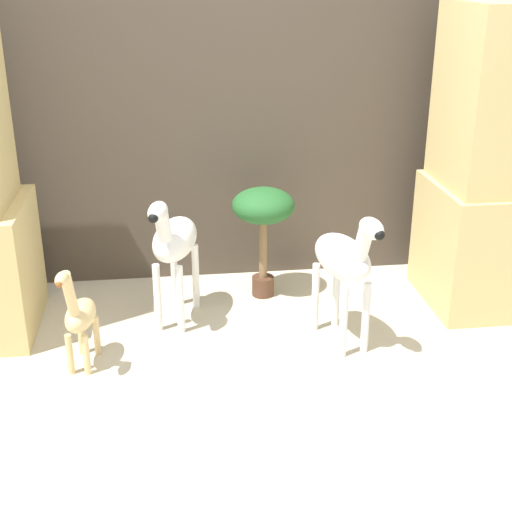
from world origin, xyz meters
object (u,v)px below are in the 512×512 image
zebra_right (345,260)px  giraffe_figurine (79,315)px  zebra_left (174,242)px  potted_palm_front (263,213)px

zebra_right → giraffe_figurine: size_ratio=1.31×
zebra_right → zebra_left: (-0.81, 0.34, 0.00)m
giraffe_figurine → potted_palm_front: potted_palm_front is taller
zebra_right → zebra_left: 0.88m
zebra_left → giraffe_figurine: bearing=-137.5°
zebra_right → zebra_left: size_ratio=1.00×
zebra_left → giraffe_figurine: (-0.45, -0.41, -0.18)m
giraffe_figurine → potted_palm_front: 1.18m
potted_palm_front → zebra_right: bearing=-62.2°
zebra_right → potted_palm_front: bearing=117.8°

